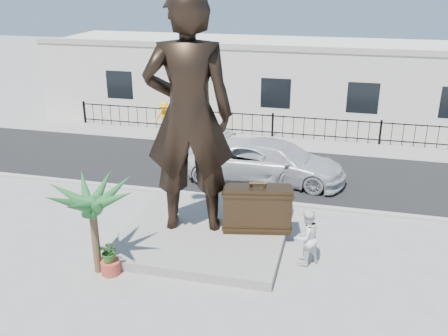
{
  "coord_description": "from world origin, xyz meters",
  "views": [
    {
      "loc": [
        3.58,
        -12.55,
        8.17
      ],
      "look_at": [
        0.0,
        2.0,
        2.3
      ],
      "focal_mm": 40.0,
      "sensor_mm": 36.0,
      "label": 1
    }
  ],
  "objects_px": {
    "tourist": "(306,237)",
    "suitcase": "(257,209)",
    "car_white": "(253,159)",
    "statue": "(189,115)"
  },
  "relations": [
    {
      "from": "tourist",
      "to": "car_white",
      "type": "relative_size",
      "value": 0.32
    },
    {
      "from": "suitcase",
      "to": "car_white",
      "type": "xyz_separation_m",
      "value": [
        -1.11,
        5.23,
        -0.27
      ]
    },
    {
      "from": "suitcase",
      "to": "car_white",
      "type": "height_order",
      "value": "suitcase"
    },
    {
      "from": "statue",
      "to": "car_white",
      "type": "xyz_separation_m",
      "value": [
        1.07,
        5.42,
        -3.29
      ]
    },
    {
      "from": "statue",
      "to": "suitcase",
      "type": "relative_size",
      "value": 3.48
    },
    {
      "from": "tourist",
      "to": "suitcase",
      "type": "bearing_deg",
      "value": -78.16
    },
    {
      "from": "car_white",
      "to": "suitcase",
      "type": "bearing_deg",
      "value": -174.22
    },
    {
      "from": "statue",
      "to": "car_white",
      "type": "height_order",
      "value": "statue"
    },
    {
      "from": "statue",
      "to": "tourist",
      "type": "bearing_deg",
      "value": 152.6
    },
    {
      "from": "statue",
      "to": "car_white",
      "type": "relative_size",
      "value": 1.34
    }
  ]
}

